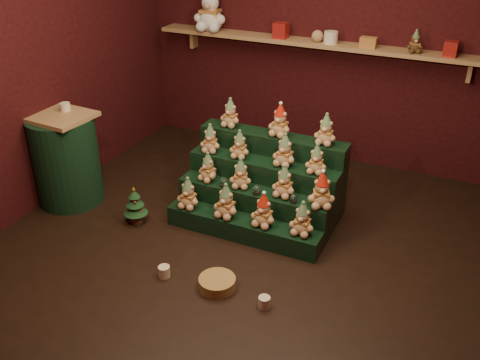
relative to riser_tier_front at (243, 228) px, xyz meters
The scene contains 40 objects.
ground 0.12m from the riser_tier_front, 85.77° to the right, with size 4.00×4.00×0.00m, color black.
back_wall 2.36m from the riser_tier_front, 89.82° to the left, with size 4.00×0.10×2.80m, color black.
front_wall 2.50m from the riser_tier_front, 89.84° to the right, with size 4.00×0.10×2.80m, color black.
left_wall 2.43m from the riser_tier_front, behind, with size 0.10×4.00×2.80m, color black.
back_shelf 2.16m from the riser_tier_front, 89.80° to the left, with size 3.60×0.26×0.24m.
riser_tier_front is the anchor object (origin of this frame).
riser_tier_midfront 0.24m from the riser_tier_front, 90.00° to the left, with size 1.40×0.22×0.36m, color black.
riser_tier_midback 0.48m from the riser_tier_front, 90.00° to the left, with size 1.40×0.22×0.54m, color black.
riser_tier_back 0.71m from the riser_tier_front, 90.00° to the left, with size 1.40×0.22×0.72m, color black.
teddy_0 0.57m from the riser_tier_front, behind, with size 0.20×0.18×0.29m, color tan, non-canonical shape.
teddy_1 0.29m from the riser_tier_front, behind, with size 0.22×0.20×0.31m, color tan, non-canonical shape.
teddy_2 0.31m from the riser_tier_front, ahead, with size 0.21×0.19×0.30m, color tan, non-canonical shape.
teddy_3 0.58m from the riser_tier_front, ahead, with size 0.21×0.19×0.29m, color tan, non-canonical shape.
teddy_4 0.64m from the riser_tier_front, 154.29° to the left, with size 0.19×0.17×0.27m, color tan, non-canonical shape.
teddy_5 0.48m from the riser_tier_front, 119.01° to the left, with size 0.19×0.17×0.27m, color tan, non-canonical shape.
teddy_6 0.55m from the riser_tier_front, 39.96° to the left, with size 0.20×0.18×0.29m, color tan, non-canonical shape.
teddy_7 0.78m from the riser_tier_front, 18.15° to the left, with size 0.22×0.20×0.31m, color tan, non-canonical shape.
teddy_8 0.89m from the riser_tier_front, 141.08° to the left, with size 0.19×0.17×0.26m, color tan, non-canonical shape.
teddy_9 0.76m from the riser_tier_front, 118.28° to the left, with size 0.18×0.17×0.26m, color tan, non-canonical shape.
teddy_10 0.77m from the riser_tier_front, 66.55° to the left, with size 0.21×0.19×0.29m, color tan, non-canonical shape.
teddy_11 0.87m from the riser_tier_front, 41.56° to the left, with size 0.18×0.17×0.26m, color tan, non-canonical shape.
teddy_12 1.11m from the riser_tier_front, 123.33° to the left, with size 0.19×0.17×0.27m, color tan, non-canonical shape.
teddy_13 1.02m from the riser_tier_front, 84.49° to the left, with size 0.21×0.19×0.30m, color tan, non-canonical shape.
teddy_14 1.12m from the riser_tier_front, 53.17° to the left, with size 0.20×0.18×0.27m, color tan, non-canonical shape.
snow_globe_a 0.44m from the riser_tier_front, 148.29° to the left, with size 0.07×0.07×0.09m.
snow_globe_b 0.36m from the riser_tier_front, 70.77° to the left, with size 0.06×0.06×0.09m.
snow_globe_c 0.53m from the riser_tier_front, 21.93° to the left, with size 0.06×0.06×0.08m.
side_table 1.84m from the riser_tier_front, behind, with size 0.62×0.62×0.89m.
table_ornament 1.98m from the riser_tier_front, behind, with size 0.09×0.09×0.07m, color beige.
mini_christmas_tree 1.00m from the riser_tier_front, 168.68° to the right, with size 0.22×0.22×0.37m.
mug_left 0.83m from the riser_tier_front, 112.88° to the right, with size 0.09×0.09×0.09m, color beige.
mug_right 0.92m from the riser_tier_front, 55.17° to the right, with size 0.09×0.09×0.09m, color beige.
wicker_basket 0.72m from the riser_tier_front, 80.63° to the right, with size 0.28×0.28×0.09m, color olive.
white_bear 2.60m from the riser_tier_front, 124.58° to the left, with size 0.36×0.33×0.51m, color white, non-canonical shape.
brown_bear 2.42m from the riser_tier_front, 60.81° to the left, with size 0.15×0.13×0.21m, color #4D3119, non-canonical shape.
gift_tin_red_a 2.23m from the riser_tier_front, 102.26° to the left, with size 0.14×0.14×0.16m, color #AD1F1A.
gift_tin_cream 2.19m from the riser_tier_front, 84.96° to the left, with size 0.14×0.14×0.12m, color beige.
gift_tin_red_b 2.55m from the riser_tier_front, 53.58° to the left, with size 0.12×0.12×0.14m, color #AD1F1A.
shelf_plush_ball 2.19m from the riser_tier_front, 89.52° to the left, with size 0.12×0.12×0.12m, color tan.
scarf_gift_box 2.25m from the riser_tier_front, 73.03° to the left, with size 0.16×0.10×0.10m, color #E75720.
Camera 1 is at (1.64, -3.46, 2.65)m, focal length 40.00 mm.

